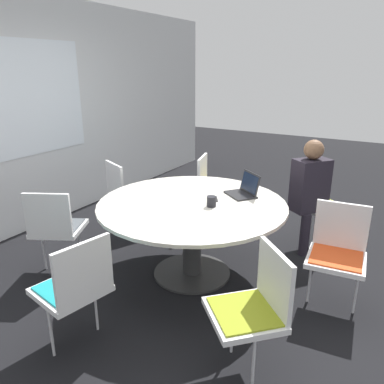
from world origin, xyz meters
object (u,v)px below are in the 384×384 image
chair_3 (55,224)px  chair_1 (212,184)px  chair_5 (254,303)px  chair_6 (338,248)px  chair_0 (322,200)px  coffee_cup (211,201)px  chair_4 (75,284)px  person_0 (311,188)px  laptop (245,189)px  cell_phone (214,199)px  chair_2 (125,190)px

chair_3 → chair_1: bearing=42.5°
chair_5 → chair_6: (1.03, -0.32, 0.00)m
chair_0 → coffee_cup: (-1.29, 0.70, 0.26)m
chair_0 → chair_4: 2.76m
chair_6 → person_0: person_0 is taller
chair_3 → chair_5: bearing=-32.9°
chair_5 → laptop: bearing=-19.4°
chair_6 → coffee_cup: chair_6 is taller
laptop → cell_phone: laptop is taller
person_0 → chair_6: bearing=64.2°
cell_phone → chair_3: bearing=123.0°
chair_5 → laptop: (1.28, 0.61, 0.27)m
person_0 → laptop: size_ratio=3.25×
chair_1 → laptop: bearing=28.1°
chair_1 → chair_5: bearing=17.7°
laptop → chair_1: bearing=171.1°
chair_4 → chair_2: bearing=41.4°
chair_5 → person_0: (1.90, 0.12, 0.19)m
chair_1 → chair_2: 1.07m
chair_0 → chair_3: 2.77m
person_0 → cell_phone: (-0.87, 0.68, 0.03)m
chair_2 → coffee_cup: bearing=5.9°
cell_phone → person_0: bearing=-38.1°
chair_2 → laptop: bearing=23.4°
chair_0 → laptop: laptop is taller
chair_4 → chair_6: 2.03m
chair_6 → cell_phone: size_ratio=5.51×
chair_4 → person_0: size_ratio=0.71×
chair_0 → cell_phone: bearing=2.9°
chair_3 → chair_5: size_ratio=1.00×
coffee_cup → laptop: bearing=-17.0°
chair_0 → chair_1: 1.31m
cell_phone → chair_5: bearing=-141.7°
chair_1 → chair_0: bearing=78.1°
chair_2 → chair_4: (-1.72, -1.00, 0.00)m
chair_1 → chair_6: (-1.02, -1.66, 0.00)m
chair_0 → person_0: person_0 is taller
chair_3 → laptop: 1.80m
chair_3 → cell_phone: chair_3 is taller
chair_2 → chair_5: size_ratio=1.00×
chair_2 → chair_4: same height
chair_2 → laptop: (-0.04, -1.51, 0.27)m
cell_phone → chair_2: bearing=77.2°
chair_4 → cell_phone: chair_4 is taller
chair_4 → laptop: laptop is taller
chair_6 → person_0: 0.99m
chair_3 → cell_phone: 1.49m
chair_3 → cell_phone: bearing=6.3°
person_0 → chair_5: bearing=41.1°
chair_1 → person_0: size_ratio=0.71×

